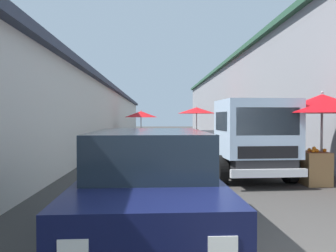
{
  "coord_description": "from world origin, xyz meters",
  "views": [
    {
      "loc": [
        -2.96,
        1.21,
        1.64
      ],
      "look_at": [
        8.61,
        0.76,
        1.34
      ],
      "focal_mm": 34.7,
      "sensor_mm": 36.0,
      "label": 1
    }
  ],
  "objects": [
    {
      "name": "plastic_stool",
      "position": [
        8.54,
        2.7,
        0.33
      ],
      "size": [
        0.3,
        0.3,
        0.43
      ],
      "color": "#194CB2",
      "rests_on": "ground"
    },
    {
      "name": "vendor_by_crates",
      "position": [
        14.97,
        -3.02,
        0.88
      ],
      "size": [
        0.58,
        0.36,
        1.54
      ],
      "color": "#665B4C",
      "rests_on": "ground"
    },
    {
      "name": "parked_scooter",
      "position": [
        11.55,
        1.53,
        0.45
      ],
      "size": [
        1.68,
        0.51,
        1.14
      ],
      "color": "black",
      "rests_on": "ground"
    },
    {
      "name": "hatchback_car",
      "position": [
        1.54,
        1.3,
        0.74
      ],
      "size": [
        3.94,
        1.98,
        1.45
      ],
      "color": "#0F1438",
      "rests_on": "ground"
    },
    {
      "name": "building_right_concrete",
      "position": [
        15.75,
        -7.3,
        2.81
      ],
      "size": [
        49.8,
        7.5,
        5.6
      ],
      "color": "gray",
      "rests_on": "ground"
    },
    {
      "name": "fruit_stall_near_right",
      "position": [
        18.29,
        2.16,
        1.59
      ],
      "size": [
        2.17,
        2.17,
        2.15
      ],
      "color": "#9E9EA3",
      "rests_on": "ground"
    },
    {
      "name": "fruit_stall_near_left",
      "position": [
        4.8,
        -2.83,
        1.79
      ],
      "size": [
        2.32,
        2.32,
        2.29
      ],
      "color": "#9E9EA3",
      "rests_on": "ground"
    },
    {
      "name": "delivery_truck",
      "position": [
        5.65,
        -1.25,
        1.04
      ],
      "size": [
        5.0,
        2.15,
        2.08
      ],
      "color": "black",
      "rests_on": "ground"
    },
    {
      "name": "fruit_stall_far_right",
      "position": [
        17.37,
        -1.4,
        1.77
      ],
      "size": [
        2.4,
        2.4,
        2.37
      ],
      "color": "#9E9EA3",
      "rests_on": "ground"
    },
    {
      "name": "building_left_whitewash",
      "position": [
        15.75,
        7.3,
        1.77
      ],
      "size": [
        49.8,
        7.5,
        3.53
      ],
      "color": "beige",
      "rests_on": "ground"
    },
    {
      "name": "ground",
      "position": [
        13.5,
        0.0,
        0.0
      ],
      "size": [
        90.0,
        90.0,
        0.0
      ],
      "primitive_type": "plane",
      "color": "#3D3A38"
    }
  ]
}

